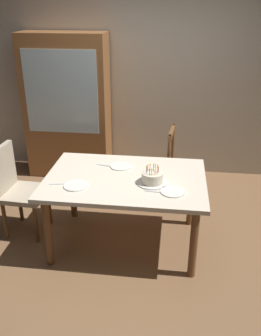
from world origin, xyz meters
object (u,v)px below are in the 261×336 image
object	(u,v)px
plate_near_guest	(173,192)
chair_upholstered	(16,186)
plate_near_celebrant	(76,186)
plate_far_side	(121,166)
chair_spindle_back	(156,168)
china_cabinet	(67,107)
dining_table	(125,185)
birthday_cake	(152,178)

from	to	relation	value
plate_near_guest	chair_upholstered	bearing A→B (deg)	168.91
plate_near_celebrant	chair_upholstered	world-z (taller)	chair_upholstered
plate_near_guest	plate_far_side	bearing A→B (deg)	138.43
chair_spindle_back	china_cabinet	bearing A→B (deg)	149.81
plate_near_celebrant	plate_far_side	distance (m)	0.58
plate_far_side	china_cabinet	distance (m)	1.63
dining_table	plate_near_guest	xyz separation A→B (m)	(0.45, -0.23, 0.09)
birthday_cake	chair_spindle_back	distance (m)	0.98
plate_far_side	chair_spindle_back	size ratio (longest dim) A/B	0.23
birthday_cake	plate_far_side	world-z (taller)	birthday_cake
plate_near_guest	china_cabinet	world-z (taller)	china_cabinet
china_cabinet	birthday_cake	bearing A→B (deg)	-52.57
plate_near_celebrant	chair_spindle_back	size ratio (longest dim) A/B	0.23
plate_near_guest	chair_upholstered	distance (m)	1.64
chair_spindle_back	chair_upholstered	distance (m)	1.58
birthday_cake	china_cabinet	bearing A→B (deg)	127.43
dining_table	chair_spindle_back	world-z (taller)	chair_spindle_back
dining_table	plate_near_guest	distance (m)	0.52
birthday_cake	chair_upholstered	xyz separation A→B (m)	(-1.40, 0.17, -0.25)
dining_table	plate_near_guest	size ratio (longest dim) A/B	6.84
plate_near_guest	china_cabinet	size ratio (longest dim) A/B	0.12
chair_upholstered	china_cabinet	distance (m)	1.54
plate_near_guest	birthday_cake	bearing A→B (deg)	142.61
dining_table	plate_far_side	bearing A→B (deg)	107.86
plate_far_side	dining_table	bearing A→B (deg)	-72.14
birthday_cake	chair_upholstered	distance (m)	1.43
chair_upholstered	chair_spindle_back	bearing A→B (deg)	28.71
plate_near_celebrant	plate_near_guest	xyz separation A→B (m)	(0.87, 0.00, 0.00)
dining_table	chair_upholstered	bearing A→B (deg)	176.06
birthday_cake	plate_far_side	size ratio (longest dim) A/B	1.27
birthday_cake	china_cabinet	size ratio (longest dim) A/B	0.15
birthday_cake	plate_near_guest	xyz separation A→B (m)	(0.19, -0.15, -0.04)
plate_far_side	chair_upholstered	size ratio (longest dim) A/B	0.23
birthday_cake	chair_spindle_back	size ratio (longest dim) A/B	0.29
plate_far_side	chair_upholstered	world-z (taller)	chair_upholstered
plate_near_guest	china_cabinet	bearing A→B (deg)	129.00
dining_table	plate_far_side	xyz separation A→B (m)	(-0.08, 0.23, 0.09)
birthday_cake	plate_far_side	distance (m)	0.47
dining_table	chair_upholstered	xyz separation A→B (m)	(-1.14, 0.08, -0.12)
chair_spindle_back	china_cabinet	size ratio (longest dim) A/B	0.50
chair_spindle_back	china_cabinet	world-z (taller)	china_cabinet
plate_near_celebrant	chair_spindle_back	distance (m)	1.29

